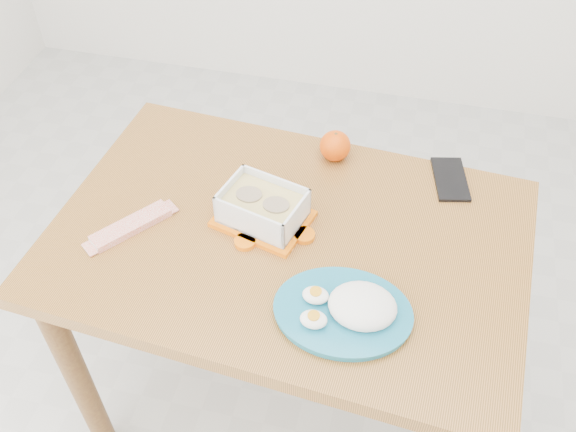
% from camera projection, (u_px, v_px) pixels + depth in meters
% --- Properties ---
extents(ground, '(3.50, 3.50, 0.00)m').
position_uv_depth(ground, '(295.00, 431.00, 1.89)').
color(ground, '#B7B7B2').
rests_on(ground, ground).
extents(dining_table, '(1.10, 0.78, 0.75)m').
position_uv_depth(dining_table, '(288.00, 268.00, 1.51)').
color(dining_table, '#AF6E31').
rests_on(dining_table, ground).
extents(food_container, '(0.23, 0.20, 0.09)m').
position_uv_depth(food_container, '(263.00, 208.00, 1.42)').
color(food_container, orange).
rests_on(food_container, dining_table).
extents(orange_fruit, '(0.08, 0.08, 0.08)m').
position_uv_depth(orange_fruit, '(335.00, 146.00, 1.58)').
color(orange_fruit, '#F25604').
rests_on(orange_fruit, dining_table).
extents(rice_plate, '(0.28, 0.28, 0.07)m').
position_uv_depth(rice_plate, '(349.00, 308.00, 1.26)').
color(rice_plate, '#19708E').
rests_on(rice_plate, dining_table).
extents(candy_bar, '(0.15, 0.17, 0.02)m').
position_uv_depth(candy_bar, '(131.00, 226.00, 1.43)').
color(candy_bar, red).
rests_on(candy_bar, dining_table).
extents(smartphone, '(0.11, 0.16, 0.01)m').
position_uv_depth(smartphone, '(450.00, 179.00, 1.54)').
color(smartphone, black).
rests_on(smartphone, dining_table).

